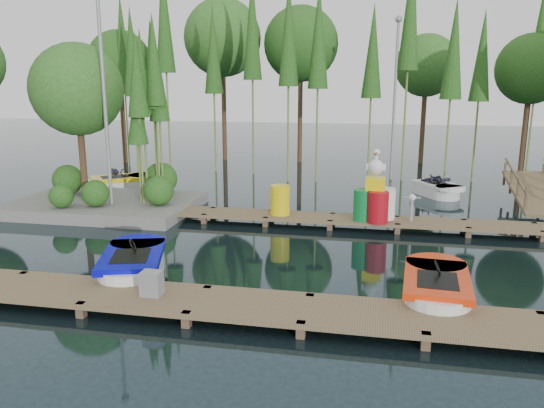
% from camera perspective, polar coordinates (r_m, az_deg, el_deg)
% --- Properties ---
extents(ground_plane, '(90.00, 90.00, 0.00)m').
position_cam_1_polar(ground_plane, '(14.84, -2.28, -4.48)').
color(ground_plane, '#1A2C32').
extents(near_dock, '(18.00, 1.50, 0.50)m').
position_cam_1_polar(near_dock, '(10.71, -8.03, -10.37)').
color(near_dock, brown).
rests_on(near_dock, ground).
extents(far_dock, '(15.00, 1.20, 0.50)m').
position_cam_1_polar(far_dock, '(16.95, 2.98, -1.45)').
color(far_dock, brown).
rests_on(far_dock, ground).
extents(island, '(6.20, 4.20, 6.75)m').
position_cam_1_polar(island, '(19.62, -18.39, 8.64)').
color(island, slate).
rests_on(island, ground).
extents(tree_screen, '(34.42, 18.53, 10.31)m').
position_cam_1_polar(tree_screen, '(24.99, -1.22, 16.83)').
color(tree_screen, '#48321E').
rests_on(tree_screen, ground).
extents(lamp_island, '(0.30, 0.30, 7.25)m').
position_cam_1_polar(lamp_island, '(18.50, -17.65, 11.81)').
color(lamp_island, gray).
rests_on(lamp_island, ground).
extents(lamp_rear, '(0.30, 0.30, 7.25)m').
position_cam_1_polar(lamp_rear, '(24.76, 13.12, 12.24)').
color(lamp_rear, gray).
rests_on(lamp_rear, ground).
extents(ramp, '(1.50, 3.94, 1.49)m').
position_cam_1_polar(ramp, '(21.38, 26.43, 1.21)').
color(ramp, brown).
rests_on(ramp, ground).
extents(boat_blue, '(2.14, 3.20, 0.99)m').
position_cam_1_polar(boat_blue, '(12.81, -14.69, -6.44)').
color(boat_blue, white).
rests_on(boat_blue, ground).
extents(boat_red, '(1.49, 2.94, 0.96)m').
position_cam_1_polar(boat_red, '(11.54, 17.23, -8.84)').
color(boat_red, white).
rests_on(boat_red, ground).
extents(boat_yellow_far, '(3.16, 2.82, 1.48)m').
position_cam_1_polar(boat_yellow_far, '(22.99, -15.84, 2.13)').
color(boat_yellow_far, white).
rests_on(boat_yellow_far, ground).
extents(boat_white_far, '(2.28, 2.71, 1.18)m').
position_cam_1_polar(boat_white_far, '(22.12, 17.35, 1.49)').
color(boat_white_far, white).
rests_on(boat_white_far, ground).
extents(utility_cabinet, '(0.40, 0.34, 0.49)m').
position_cam_1_polar(utility_cabinet, '(10.92, -12.83, -8.33)').
color(utility_cabinet, gray).
rests_on(utility_cabinet, near_dock).
extents(yellow_barrel, '(0.63, 0.63, 0.94)m').
position_cam_1_polar(yellow_barrel, '(16.93, 0.87, 0.44)').
color(yellow_barrel, yellow).
rests_on(yellow_barrel, far_dock).
extents(drum_cluster, '(1.27, 1.17, 2.20)m').
position_cam_1_polar(drum_cluster, '(16.47, 11.07, 0.45)').
color(drum_cluster, '#0D752F').
rests_on(drum_cluster, far_dock).
extents(seagull_post, '(0.52, 0.28, 0.83)m').
position_cam_1_polar(seagull_post, '(16.68, 14.82, 0.12)').
color(seagull_post, gray).
rests_on(seagull_post, far_dock).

